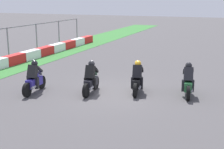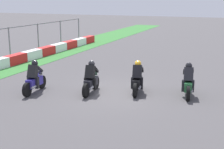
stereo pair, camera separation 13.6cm
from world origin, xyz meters
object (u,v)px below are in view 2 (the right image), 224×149
Objects in this scene: rider_lane_d at (34,79)px; rider_lane_c at (91,80)px; rider_lane_b at (137,80)px; rider_lane_a at (188,82)px.

rider_lane_c is at bearing -77.17° from rider_lane_d.
rider_lane_b and rider_lane_d have the same top height.
rider_lane_b is 4.77m from rider_lane_d.
rider_lane_b is at bearing -75.56° from rider_lane_d.
rider_lane_b is 1.00× the size of rider_lane_c.
rider_lane_b is 2.14m from rider_lane_c.
rider_lane_a and rider_lane_c have the same top height.
rider_lane_c is at bearing 95.60° from rider_lane_a.
rider_lane_a is 2.27m from rider_lane_b.
rider_lane_c is 1.00× the size of rider_lane_d.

